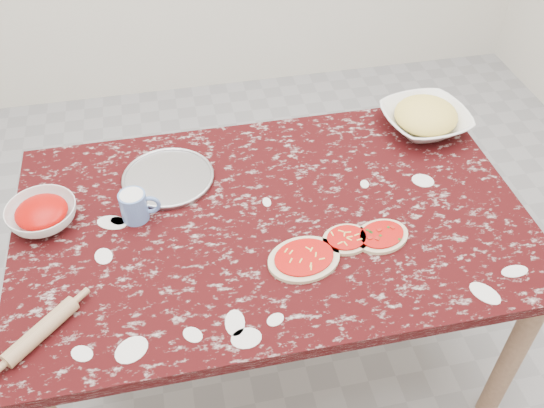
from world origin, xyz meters
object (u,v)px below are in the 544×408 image
(sauce_bowl, at_px, (43,215))
(flour_mug, at_px, (135,206))
(cheese_bowl, at_px, (425,120))
(pizza_tray, at_px, (168,178))
(rolling_pin, at_px, (41,331))
(worktable, at_px, (272,234))

(sauce_bowl, distance_m, flour_mug, 0.29)
(cheese_bowl, bearing_deg, pizza_tray, -174.26)
(pizza_tray, distance_m, cheese_bowl, 0.96)
(rolling_pin, bearing_deg, flour_mug, 56.64)
(pizza_tray, distance_m, flour_mug, 0.20)
(cheese_bowl, relative_size, flour_mug, 2.44)
(cheese_bowl, height_order, flour_mug, flour_mug)
(worktable, bearing_deg, flour_mug, 169.41)
(sauce_bowl, bearing_deg, cheese_bowl, 9.39)
(flour_mug, height_order, rolling_pin, flour_mug)
(sauce_bowl, bearing_deg, flour_mug, -7.23)
(cheese_bowl, bearing_deg, sauce_bowl, -170.61)
(worktable, distance_m, flour_mug, 0.44)
(flour_mug, bearing_deg, worktable, -10.59)
(pizza_tray, xyz_separation_m, cheese_bowl, (0.95, 0.10, 0.03))
(worktable, bearing_deg, pizza_tray, 141.92)
(sauce_bowl, bearing_deg, worktable, -9.24)
(cheese_bowl, xyz_separation_m, flour_mug, (-1.06, -0.26, 0.01))
(pizza_tray, bearing_deg, sauce_bowl, -162.10)
(worktable, bearing_deg, rolling_pin, -154.93)
(worktable, xyz_separation_m, cheese_bowl, (0.65, 0.34, 0.12))
(cheese_bowl, bearing_deg, rolling_pin, -153.74)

